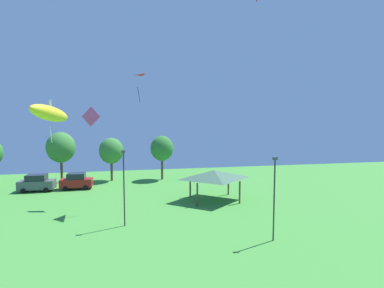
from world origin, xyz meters
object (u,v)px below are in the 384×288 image
Objects in this scene: kite_flying_2 at (134,82)px; treeline_tree_2 at (111,151)px; kite_flying_1 at (50,114)px; light_post_1 at (124,184)px; light_post_0 at (274,194)px; park_pavilion at (214,174)px; kite_flying_0 at (91,117)px; parked_car_leftmost at (37,183)px; parked_car_second_from_left at (77,181)px; treeline_tree_3 at (162,148)px; treeline_tree_1 at (61,148)px.

kite_flying_2 reaches higher than treeline_tree_2.
kite_flying_1 reaches higher than light_post_1.
light_post_1 reaches higher than light_post_0.
light_post_0 is at bearing -83.49° from park_pavilion.
kite_flying_0 reaches higher than treeline_tree_2.
parked_car_leftmost is at bearing 127.01° from light_post_1.
kite_flying_0 is at bearing 74.39° from kite_flying_1.
light_post_1 is (-11.66, 5.70, 0.09)m from light_post_0.
parked_car_second_from_left is (-3.10, 7.65, -8.81)m from kite_flying_0.
light_post_0 is at bearing -42.17° from kite_flying_0.
parked_car_second_from_left is 17.46m from light_post_1.
kite_flying_2 is at bearing 41.18° from kite_flying_1.
park_pavilion is at bearing 96.51° from light_post_0.
kite_flying_0 is 10.83m from light_post_1.
kite_flying_0 is 0.38× the size of kite_flying_1.
treeline_tree_3 is (11.39, 20.01, -5.16)m from kite_flying_1.
treeline_tree_1 reaches higher than light_post_0.
treeline_tree_3 is at bearing 60.35° from kite_flying_1.
kite_flying_1 is 0.89× the size of light_post_0.
treeline_tree_3 is (5.45, 20.09, 1.09)m from light_post_1.
treeline_tree_2 is (-3.43, 14.45, -8.97)m from kite_flying_2.
treeline_tree_2 is (9.38, 5.07, 3.55)m from parked_car_leftmost.
kite_flying_0 is at bearing -127.48° from treeline_tree_3.
parked_car_leftmost is 31.75m from light_post_0.
kite_flying_1 is at bearing 179.20° from light_post_1.
light_post_0 is at bearing -18.19° from kite_flying_1.
parked_car_second_from_left is 0.55× the size of treeline_tree_1.
parked_car_second_from_left is at bearing -132.49° from treeline_tree_2.
treeline_tree_1 is (-6.06, 12.67, -4.58)m from kite_flying_0.
kite_flying_0 reaches higher than parked_car_leftmost.
kite_flying_1 reaches higher than light_post_0.
treeline_tree_3 is (4.39, 13.89, -8.70)m from kite_flying_2.
kite_flying_0 is at bearing 173.93° from park_pavilion.
treeline_tree_3 is (17.20, 4.51, 3.82)m from parked_car_leftmost.
kite_flying_1 is 0.93× the size of park_pavilion.
kite_flying_1 is 9.94m from kite_flying_2.
treeline_tree_2 reaches higher than parked_car_leftmost.
treeline_tree_1 reaches higher than park_pavilion.
kite_flying_2 reaches higher than light_post_1.
parked_car_second_from_left is at bearing 113.15° from light_post_1.
kite_flying_0 reaches higher than light_post_1.
kite_flying_2 reaches higher than parked_car_leftmost.
parked_car_second_from_left is at bearing 112.05° from kite_flying_0.
light_post_1 is 0.90× the size of treeline_tree_1.
treeline_tree_2 is (-14.04, 26.36, 0.91)m from light_post_0.
treeline_tree_1 reaches higher than light_post_1.
park_pavilion is at bearing 3.19° from kite_flying_2.
kite_flying_0 is 0.50× the size of parked_car_leftmost.
light_post_0 is (23.41, -21.28, 2.64)m from parked_car_leftmost.
treeline_tree_1 is at bearing 178.33° from treeline_tree_2.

